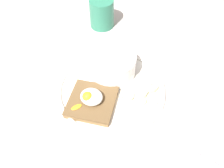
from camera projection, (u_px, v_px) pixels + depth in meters
ground_plane at (112, 94)px, 62.12cm from camera, size 120.00×120.00×2.00cm
plate at (112, 90)px, 60.74cm from camera, size 25.93×25.93×1.60cm
oatmeal_bowl at (111, 65)px, 61.79cm from camera, size 12.21×12.21×5.98cm
toast_slice at (92, 102)px, 57.07cm from camera, size 12.45×12.45×1.62cm
poached_egg at (91, 97)px, 55.40cm from camera, size 5.85×6.96×3.16cm
banana_slice_front at (142, 93)px, 59.12cm from camera, size 3.25×3.17×1.39cm
banana_slice_left at (139, 102)px, 57.52cm from camera, size 3.31×3.40×1.39cm
banana_slice_back at (128, 96)px, 58.43cm from camera, size 4.09×4.08×1.40cm
banana_slice_right at (153, 100)px, 58.00cm from camera, size 4.02×4.01×0.94cm
banana_slice_inner at (151, 86)px, 60.08cm from camera, size 4.37×4.48×1.94cm
coffee_mug at (101, 12)px, 74.93cm from camera, size 9.15×8.86×8.76cm
knife at (188, 149)px, 51.26cm from camera, size 13.52×3.08×0.80cm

